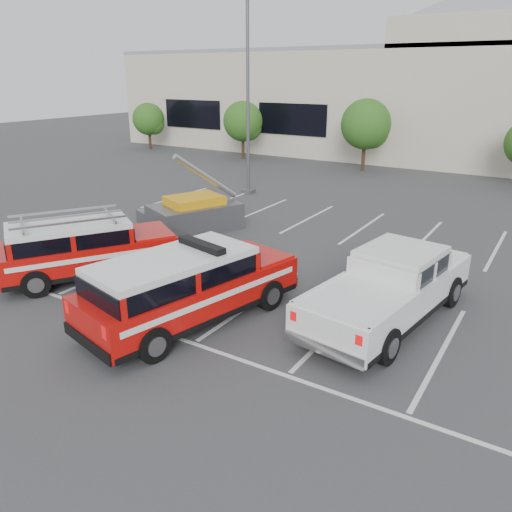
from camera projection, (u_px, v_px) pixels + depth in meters
The scene contains 11 objects.
ground at pixel (254, 302), 14.83m from camera, with size 120.00×120.00×0.00m, color #3B3B3D.
stall_markings at pixel (319, 258), 18.40m from camera, with size 23.00×15.00×0.01m, color silver.
convention_building at pixel (477, 96), 38.42m from camera, with size 60.00×16.99×13.20m.
tree_far_left at pixel (150, 120), 43.94m from camera, with size 2.77×2.77×3.99m.
tree_left at pixel (244, 123), 38.84m from camera, with size 3.07×3.07×4.42m.
tree_mid_left at pixel (367, 126), 33.74m from camera, with size 3.37×3.37×4.85m.
light_pole_left at pixel (248, 98), 26.57m from camera, with size 0.90×0.60×10.24m.
fire_chief_suv at pixel (188, 291), 13.43m from camera, with size 3.56×6.49×2.16m.
white_pickup at pixel (389, 294), 13.56m from camera, with size 3.06×6.56×1.94m.
ladder_suv at pixel (85, 252), 16.43m from camera, with size 4.73×5.81×2.17m.
utility_rig at pixel (192, 214), 21.58m from camera, with size 4.45×4.26×3.34m.
Camera 1 is at (7.22, -11.34, 6.41)m, focal length 35.00 mm.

